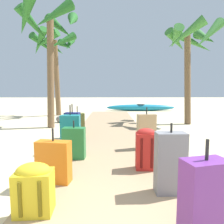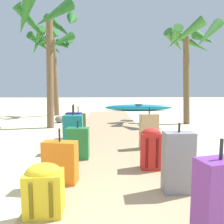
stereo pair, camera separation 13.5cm
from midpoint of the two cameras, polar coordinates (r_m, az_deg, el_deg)
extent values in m
plane|color=beige|center=(4.93, -1.02, -8.27)|extent=(60.00, 60.00, 0.00)
cube|color=tan|center=(5.90, -1.17, -5.46)|extent=(1.87, 10.06, 0.08)
cube|color=slate|center=(2.41, 16.77, -13.64)|extent=(0.33, 0.19, 0.69)
cylinder|color=black|center=(2.31, 17.08, -4.28)|extent=(0.02, 0.02, 0.10)
cube|color=red|center=(3.02, 9.78, -10.91)|extent=(0.30, 0.21, 0.54)
ellipsoid|color=red|center=(2.95, 9.88, -5.94)|extent=(0.29, 0.20, 0.15)
cylinder|color=#5B110F|center=(2.92, 8.62, -11.50)|extent=(0.04, 0.04, 0.43)
cylinder|color=#5B110F|center=(2.94, 11.49, -11.42)|extent=(0.04, 0.04, 0.43)
cube|color=#237538|center=(3.46, -10.83, -8.77)|extent=(0.38, 0.20, 0.53)
cylinder|color=black|center=(3.39, -10.95, -3.46)|extent=(0.02, 0.02, 0.12)
cube|color=orange|center=(2.66, -16.02, -13.60)|extent=(0.45, 0.24, 0.53)
cylinder|color=black|center=(2.56, -16.26, -6.34)|extent=(0.02, 0.02, 0.16)
cube|color=navy|center=(4.66, -11.59, -4.15)|extent=(0.36, 0.24, 0.65)
cylinder|color=black|center=(4.61, -11.70, 1.04)|extent=(0.02, 0.02, 0.20)
cube|color=#6B2D84|center=(1.75, 25.94, -22.37)|extent=(0.36, 0.26, 0.66)
cylinder|color=black|center=(1.60, 26.63, -9.47)|extent=(0.02, 0.02, 0.15)
cube|color=gold|center=(2.12, -20.63, -20.90)|extent=(0.35, 0.25, 0.40)
ellipsoid|color=gold|center=(2.03, -20.86, -15.81)|extent=(0.33, 0.24, 0.17)
cylinder|color=#6D5E11|center=(2.04, -24.04, -22.10)|extent=(0.04, 0.04, 0.32)
cylinder|color=#6D5E11|center=(2.00, -19.07, -22.58)|extent=(0.04, 0.04, 0.32)
cube|color=olive|center=(5.29, -10.31, -3.40)|extent=(0.40, 0.25, 0.56)
cylinder|color=black|center=(5.24, -10.39, 0.62)|extent=(0.02, 0.02, 0.19)
cube|color=tan|center=(4.05, 9.55, -5.44)|extent=(0.38, 0.22, 0.69)
cylinder|color=black|center=(3.98, 9.66, 0.38)|extent=(0.02, 0.02, 0.14)
cube|color=#197A7F|center=(4.04, -11.98, -5.63)|extent=(0.38, 0.24, 0.67)
cylinder|color=black|center=(3.97, -12.12, 0.52)|extent=(0.02, 0.02, 0.20)
cylinder|color=brown|center=(10.08, -16.36, 9.09)|extent=(0.24, 0.63, 3.57)
cone|color=#236023|center=(10.15, -12.97, 18.39)|extent=(0.39, 1.29, 0.98)
cone|color=#236023|center=(10.54, -13.99, 18.08)|extent=(1.00, 1.06, 0.77)
cone|color=#236023|center=(10.79, -17.04, 17.38)|extent=(1.11, 0.74, 0.91)
cone|color=#236023|center=(10.79, -19.94, 17.74)|extent=(0.98, 1.56, 0.88)
cone|color=#236023|center=(10.03, -20.87, 18.22)|extent=(1.17, 1.38, 1.16)
cone|color=#236023|center=(9.78, -19.09, 18.88)|extent=(1.40, 0.83, 0.90)
cone|color=#236023|center=(9.69, -14.84, 18.98)|extent=(1.29, 1.15, 1.00)
cylinder|color=brown|center=(7.96, 20.00, 8.74)|extent=(0.22, 0.58, 3.28)
cone|color=#387A33|center=(8.47, 24.28, 18.62)|extent=(0.49, 1.29, 0.88)
cone|color=#387A33|center=(8.89, 21.39, 17.93)|extent=(1.41, 1.10, 1.11)
cone|color=#387A33|center=(8.47, 17.09, 18.75)|extent=(1.12, 0.95, 0.87)
cone|color=#387A33|center=(8.02, 16.86, 19.55)|extent=(0.39, 1.06, 0.80)
cone|color=#387A33|center=(7.53, 19.64, 20.19)|extent=(1.31, 0.97, 1.03)
cone|color=#387A33|center=(7.75, 25.28, 19.38)|extent=(1.40, 1.07, 1.21)
cylinder|color=brown|center=(7.02, -17.83, 10.69)|extent=(0.22, 0.52, 3.64)
cone|color=#236023|center=(7.28, -12.12, 24.19)|extent=(0.52, 1.49, 0.97)
cone|color=#236023|center=(7.78, -15.53, 22.40)|extent=(1.18, 0.73, 1.00)
cone|color=#236023|center=(7.91, -21.88, 21.88)|extent=(1.11, 1.34, 1.24)
cone|color=#236023|center=(7.13, -24.18, 23.89)|extent=(1.12, 1.33, 1.09)
cone|color=#236023|center=(6.72, -16.91, 25.11)|extent=(1.29, 0.93, 1.10)
ellipsoid|color=teal|center=(12.23, 7.27, 1.28)|extent=(4.10, 0.61, 0.39)
torus|color=black|center=(12.22, 7.28, 2.11)|extent=(0.50, 0.50, 0.05)
ellipsoid|color=slate|center=(7.92, -15.24, -2.00)|extent=(0.47, 0.47, 0.27)
camera|label=1|loc=(0.07, 89.39, 0.07)|focal=32.01mm
camera|label=2|loc=(0.07, -90.61, -0.07)|focal=32.01mm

